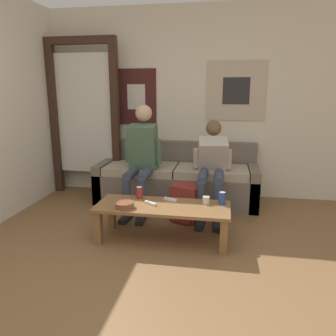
% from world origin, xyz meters
% --- Properties ---
extents(ground_plane, '(18.00, 18.00, 0.00)m').
position_xyz_m(ground_plane, '(0.00, 0.00, 0.00)').
color(ground_plane, brown).
extents(wall_back, '(10.00, 0.07, 2.55)m').
position_xyz_m(wall_back, '(0.00, 2.74, 1.28)').
color(wall_back, silver).
rests_on(wall_back, ground_plane).
extents(door_frame, '(1.00, 0.10, 2.15)m').
position_xyz_m(door_frame, '(-1.39, 2.52, 1.20)').
color(door_frame, '#382319').
rests_on(door_frame, ground_plane).
extents(couch, '(2.10, 0.74, 0.77)m').
position_xyz_m(couch, '(-0.06, 2.36, 0.27)').
color(couch, '#70665B').
rests_on(couch, ground_plane).
extents(coffee_table, '(1.31, 0.50, 0.36)m').
position_xyz_m(coffee_table, '(-0.02, 1.16, 0.30)').
color(coffee_table, olive).
rests_on(coffee_table, ground_plane).
extents(person_seated_adult, '(0.47, 0.81, 1.29)m').
position_xyz_m(person_seated_adult, '(-0.44, 1.97, 0.69)').
color(person_seated_adult, '#384256').
rests_on(person_seated_adult, ground_plane).
extents(person_seated_teen, '(0.47, 0.97, 1.10)m').
position_xyz_m(person_seated_teen, '(0.41, 1.99, 0.60)').
color(person_seated_teen, '#384256').
rests_on(person_seated_teen, ground_plane).
extents(backpack, '(0.38, 0.35, 0.42)m').
position_xyz_m(backpack, '(0.15, 1.68, 0.20)').
color(backpack, maroon).
rests_on(backpack, ground_plane).
extents(ceramic_bowl, '(0.18, 0.18, 0.06)m').
position_xyz_m(ceramic_bowl, '(-0.37, 1.03, 0.39)').
color(ceramic_bowl, brown).
rests_on(ceramic_bowl, coffee_table).
extents(pillar_candle, '(0.07, 0.07, 0.09)m').
position_xyz_m(pillar_candle, '(0.40, 1.28, 0.40)').
color(pillar_candle, silver).
rests_on(pillar_candle, coffee_table).
extents(drink_can_blue, '(0.07, 0.07, 0.12)m').
position_xyz_m(drink_can_blue, '(0.55, 1.29, 0.42)').
color(drink_can_blue, '#28479E').
rests_on(drink_can_blue, coffee_table).
extents(drink_can_red, '(0.07, 0.07, 0.12)m').
position_xyz_m(drink_can_red, '(-0.30, 1.33, 0.42)').
color(drink_can_red, maroon).
rests_on(drink_can_red, coffee_table).
extents(game_controller_near_left, '(0.14, 0.09, 0.03)m').
position_xyz_m(game_controller_near_left, '(0.03, 1.31, 0.37)').
color(game_controller_near_left, white).
rests_on(game_controller_near_left, coffee_table).
extents(game_controller_near_right, '(0.14, 0.11, 0.03)m').
position_xyz_m(game_controller_near_right, '(-0.15, 1.16, 0.37)').
color(game_controller_near_right, white).
rests_on(game_controller_near_right, coffee_table).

